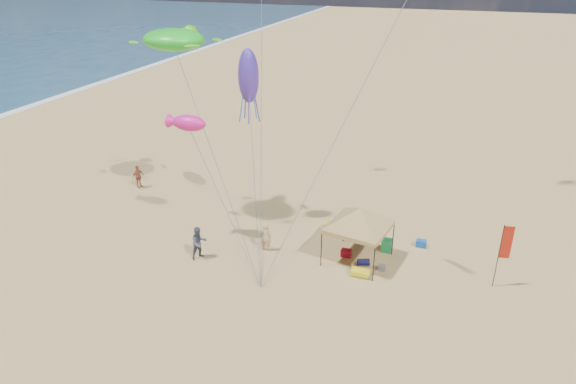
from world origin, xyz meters
name	(u,v)px	position (x,y,z in m)	size (l,w,h in m)	color
ground	(267,296)	(0.00, 0.00, 0.00)	(280.00, 280.00, 0.00)	tan
canopy_tent	(360,210)	(3.27, 4.42, 2.89)	(5.54, 5.54, 3.47)	black
feather_flag	(504,246)	(10.05, 4.32, 2.21)	(0.50, 0.13, 3.33)	black
cooler_red	(346,253)	(2.67, 4.60, 0.19)	(0.54, 0.38, 0.38)	#AF0E1E
cooler_blue	(421,243)	(6.26, 6.89, 0.19)	(0.54, 0.38, 0.38)	#13469D
bag_navy	(363,262)	(3.69, 4.05, 0.18)	(0.36, 0.36, 0.60)	#0D0C36
bag_orange	(339,225)	(1.58, 7.41, 0.18)	(0.36, 0.36, 0.60)	#D9520C
chair_green	(387,245)	(4.57, 5.81, 0.35)	(0.50, 0.50, 0.70)	#17823E
chair_yellow	(329,229)	(1.19, 6.56, 0.35)	(0.50, 0.50, 0.70)	yellow
crate_grey	(382,268)	(4.66, 3.89, 0.14)	(0.34, 0.30, 0.28)	slate
beach_cart	(360,272)	(3.74, 3.04, 0.20)	(0.90, 0.50, 0.24)	yellow
person_near_a	(266,237)	(-1.52, 3.76, 0.81)	(0.59, 0.39, 1.63)	tan
person_near_b	(199,243)	(-4.47, 1.93, 0.90)	(0.87, 0.68, 1.79)	#3C4352
person_near_c	(374,228)	(3.74, 6.55, 0.85)	(1.10, 0.63, 1.70)	silver
person_far_a	(138,177)	(-12.60, 8.50, 0.80)	(0.93, 0.39, 1.59)	#9E523D
turtle_kite	(174,40)	(-7.35, 5.96, 10.33)	(3.40, 2.72, 1.13)	green
fish_kite	(189,123)	(-5.51, 3.69, 6.68)	(1.84, 0.92, 0.82)	#DE1985
squid_kite	(248,76)	(-3.56, 6.83, 8.54)	(1.12, 1.12, 2.90)	#452CA5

